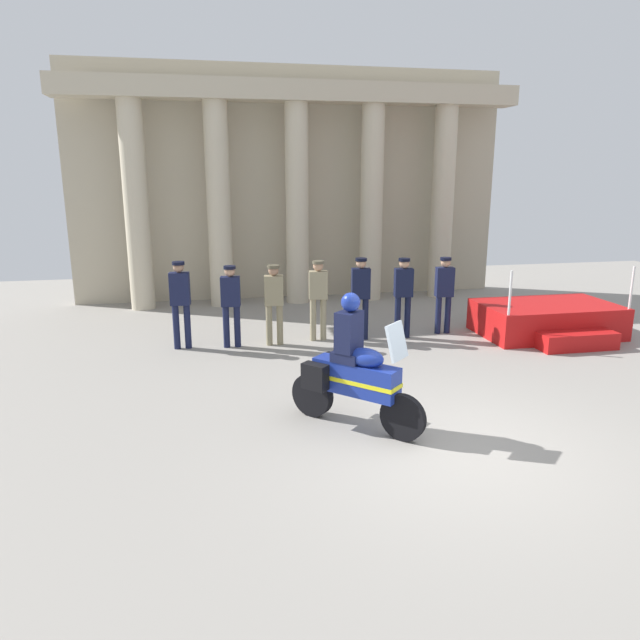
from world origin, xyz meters
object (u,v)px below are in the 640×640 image
object	(u,v)px
reviewing_stand	(548,321)
officer_in_row_1	(231,300)
officer_in_row_6	(444,289)
officer_in_row_2	(274,298)
officer_in_row_4	(361,292)
officer_in_row_0	(180,298)
officer_in_row_3	(318,294)
motorcycle_with_rider	(352,372)
officer_in_row_5	(403,291)

from	to	relation	value
reviewing_stand	officer_in_row_1	bearing A→B (deg)	175.97
officer_in_row_1	officer_in_row_6	bearing A→B (deg)	-170.71
officer_in_row_2	officer_in_row_4	xyz separation A→B (m)	(1.82, 0.04, 0.05)
officer_in_row_0	officer_in_row_2	bearing A→B (deg)	-176.09
officer_in_row_4	officer_in_row_6	world-z (taller)	officer_in_row_4
officer_in_row_2	officer_in_row_3	world-z (taller)	officer_in_row_3
officer_in_row_0	motorcycle_with_rider	distance (m)	4.93
officer_in_row_3	motorcycle_with_rider	xyz separation A→B (m)	(-0.40, -4.35, -0.21)
officer_in_row_0	reviewing_stand	bearing A→B (deg)	-176.88
reviewing_stand	officer_in_row_2	size ratio (longest dim) A/B	1.75
officer_in_row_3	officer_in_row_4	xyz separation A→B (m)	(0.88, -0.13, 0.03)
officer_in_row_3	officer_in_row_1	bearing A→B (deg)	12.11
officer_in_row_1	motorcycle_with_rider	size ratio (longest dim) A/B	0.88
reviewing_stand	officer_in_row_0	world-z (taller)	officer_in_row_0
officer_in_row_0	officer_in_row_6	distance (m)	5.59
officer_in_row_1	officer_in_row_3	xyz separation A→B (m)	(1.81, 0.15, 0.02)
officer_in_row_2	officer_in_row_6	world-z (taller)	officer_in_row_6
officer_in_row_1	motorcycle_with_rider	bearing A→B (deg)	115.94
reviewing_stand	officer_in_row_1	distance (m)	6.83
officer_in_row_2	officer_in_row_5	bearing A→B (deg)	-172.72
officer_in_row_1	officer_in_row_6	distance (m)	4.61
officer_in_row_6	officer_in_row_2	bearing A→B (deg)	9.95
officer_in_row_6	officer_in_row_3	bearing A→B (deg)	7.46
officer_in_row_3	officer_in_row_6	distance (m)	2.80
reviewing_stand	motorcycle_with_rider	size ratio (longest dim) A/B	1.52
reviewing_stand	officer_in_row_3	world-z (taller)	officer_in_row_3
officer_in_row_1	officer_in_row_4	distance (m)	2.69
officer_in_row_3	officer_in_row_4	distance (m)	0.89
reviewing_stand	officer_in_row_4	world-z (taller)	officer_in_row_4
officer_in_row_1	officer_in_row_2	distance (m)	0.87
officer_in_row_4	officer_in_row_6	xyz separation A→B (m)	(1.92, 0.13, -0.04)
officer_in_row_4	officer_in_row_6	bearing A→B (deg)	-168.66
officer_in_row_3	officer_in_row_5	size ratio (longest dim) A/B	0.99
officer_in_row_2	officer_in_row_3	xyz separation A→B (m)	(0.95, 0.16, 0.02)
officer_in_row_4	reviewing_stand	bearing A→B (deg)	-179.61
officer_in_row_4	motorcycle_with_rider	world-z (taller)	motorcycle_with_rider
reviewing_stand	motorcycle_with_rider	world-z (taller)	motorcycle_with_rider
reviewing_stand	officer_in_row_6	world-z (taller)	officer_in_row_6
officer_in_row_4	motorcycle_with_rider	distance (m)	4.42
officer_in_row_3	officer_in_row_6	xyz separation A→B (m)	(2.80, 0.01, -0.01)
officer_in_row_0	officer_in_row_5	world-z (taller)	officer_in_row_0
reviewing_stand	officer_in_row_6	xyz separation A→B (m)	(-2.17, 0.63, 0.66)
officer_in_row_2	officer_in_row_3	distance (m)	0.96
officer_in_row_0	officer_in_row_5	size ratio (longest dim) A/B	1.03
officer_in_row_1	officer_in_row_6	size ratio (longest dim) A/B	0.99
officer_in_row_2	motorcycle_with_rider	bearing A→B (deg)	104.79
officer_in_row_0	officer_in_row_2	distance (m)	1.85
officer_in_row_6	officer_in_row_1	bearing A→B (deg)	9.29
officer_in_row_3	officer_in_row_5	world-z (taller)	officer_in_row_5
officer_in_row_1	officer_in_row_5	world-z (taller)	officer_in_row_5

